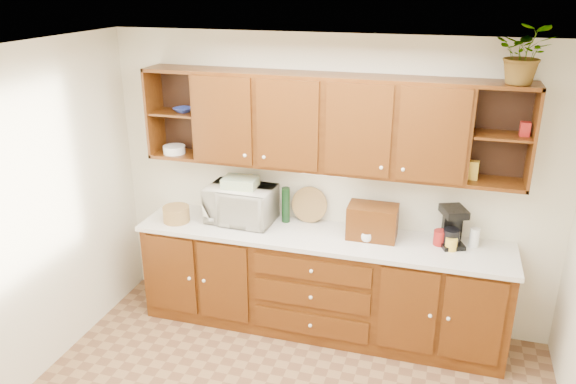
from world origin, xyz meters
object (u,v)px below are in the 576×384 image
Objects in this scene: microwave at (241,204)px; bread_box at (372,222)px; coffee_maker at (452,227)px; potted_plant at (525,54)px.

microwave is 1.19m from bread_box.
coffee_maker reaches higher than microwave.
coffee_maker is 0.77× the size of potted_plant.
microwave is 1.77× the size of coffee_maker.
potted_plant is (1.01, 0.03, 1.42)m from bread_box.
bread_box is 0.95× the size of potted_plant.
coffee_maker is at bearing 3.51° from microwave.
potted_plant reaches higher than bread_box.
microwave is 1.84m from coffee_maker.
potted_plant is at bearing 1.58° from bread_box.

